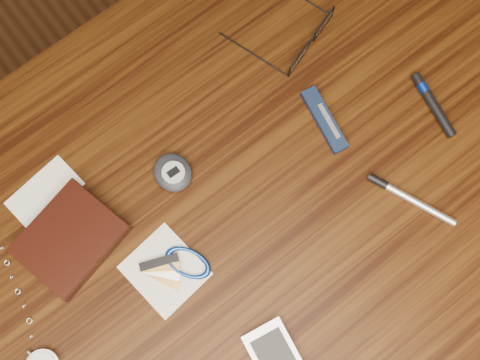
# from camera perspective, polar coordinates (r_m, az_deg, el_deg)

# --- Properties ---
(ground) EXTENTS (3.80, 3.80, 0.00)m
(ground) POSITION_cam_1_polar(r_m,az_deg,el_deg) (1.54, -0.89, -8.90)
(ground) COLOR #472814
(ground) RESTS_ON ground
(desk) EXTENTS (1.00, 0.70, 0.75)m
(desk) POSITION_cam_1_polar(r_m,az_deg,el_deg) (0.89, -1.52, -5.19)
(desk) COLOR #331B08
(desk) RESTS_ON ground
(wallet_and_card) EXTENTS (0.14, 0.17, 0.03)m
(wallet_and_card) POSITION_cam_1_polar(r_m,az_deg,el_deg) (0.81, -15.85, -5.32)
(wallet_and_card) COLOR black
(wallet_and_card) RESTS_ON desk
(eyeglasses) EXTENTS (0.15, 0.15, 0.03)m
(eyeglasses) POSITION_cam_1_polar(r_m,az_deg,el_deg) (0.87, 6.35, 13.12)
(eyeglasses) COLOR black
(eyeglasses) RESTS_ON desk
(pocket_watch) EXTENTS (0.07, 0.30, 0.01)m
(pocket_watch) POSITION_cam_1_polar(r_m,az_deg,el_deg) (0.81, -18.48, -15.84)
(pocket_watch) COLOR silver
(pocket_watch) RESTS_ON desk
(pedometer) EXTENTS (0.05, 0.06, 0.02)m
(pedometer) POSITION_cam_1_polar(r_m,az_deg,el_deg) (0.80, -6.39, 0.71)
(pedometer) COLOR #21232C
(pedometer) RESTS_ON desk
(notepad_keys) EXTENTS (0.11, 0.10, 0.01)m
(notepad_keys) POSITION_cam_1_polar(r_m,az_deg,el_deg) (0.78, -6.06, -8.15)
(notepad_keys) COLOR silver
(notepad_keys) RESTS_ON desk
(pocket_knife) EXTENTS (0.04, 0.10, 0.01)m
(pocket_knife) POSITION_cam_1_polar(r_m,az_deg,el_deg) (0.83, 8.01, 5.64)
(pocket_knife) COLOR #14233E
(pocket_knife) RESTS_ON desk
(silver_pen) EXTENTS (0.06, 0.12, 0.01)m
(silver_pen) POSITION_cam_1_polar(r_m,az_deg,el_deg) (0.82, 15.33, -1.45)
(silver_pen) COLOR silver
(silver_pen) RESTS_ON desk
(black_blue_pen) EXTENTS (0.03, 0.10, 0.01)m
(black_blue_pen) POSITION_cam_1_polar(r_m,az_deg,el_deg) (0.87, 17.76, 6.98)
(black_blue_pen) COLOR black
(black_blue_pen) RESTS_ON desk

